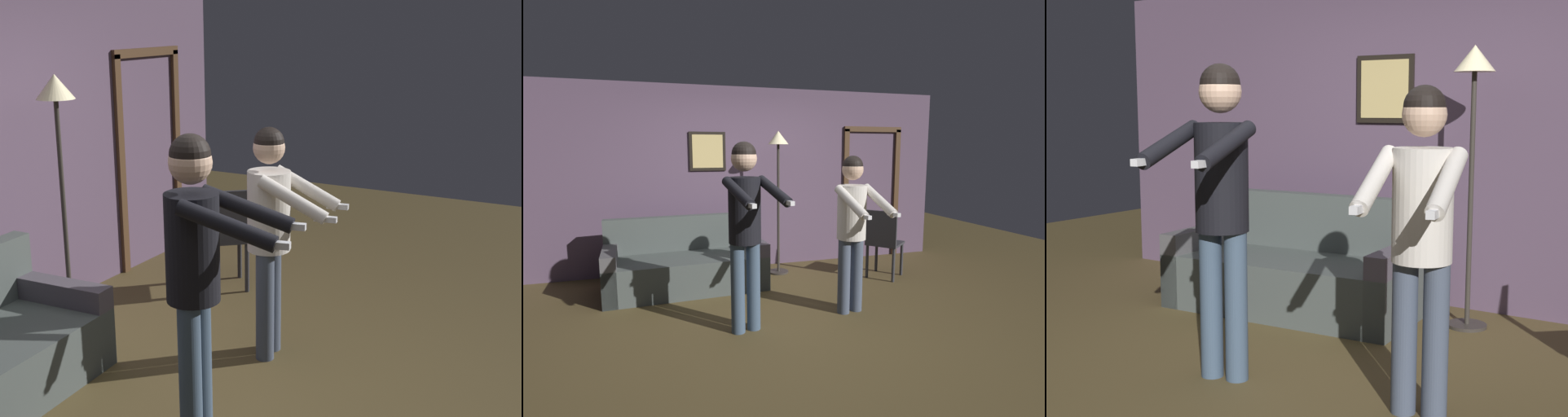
{
  "view_description": "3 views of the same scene",
  "coord_description": "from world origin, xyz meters",
  "views": [
    {
      "loc": [
        -3.45,
        -2.24,
        2.4
      ],
      "look_at": [
        0.31,
        -0.22,
        1.24
      ],
      "focal_mm": 50.0,
      "sensor_mm": 36.0,
      "label": 1
    },
    {
      "loc": [
        -1.07,
        -3.78,
        1.7
      ],
      "look_at": [
        0.03,
        -0.21,
        1.17
      ],
      "focal_mm": 28.0,
      "sensor_mm": 36.0,
      "label": 2
    },
    {
      "loc": [
        2.26,
        -3.27,
        1.54
      ],
      "look_at": [
        0.26,
        -0.18,
        1.04
      ],
      "focal_mm": 50.0,
      "sensor_mm": 36.0,
      "label": 3
    }
  ],
  "objects": [
    {
      "name": "dining_chair_distant",
      "position": [
        1.76,
        0.91,
        0.53
      ],
      "size": [
        0.59,
        0.59,
        0.93
      ],
      "color": "#2D2D33",
      "rests_on": "ground_plane"
    },
    {
      "name": "back_wall_assembly",
      "position": [
        0.03,
        2.04,
        1.3
      ],
      "size": [
        6.4,
        0.1,
        2.6
      ],
      "color": "#59455B",
      "rests_on": "ground_plane"
    },
    {
      "name": "person_standing_right",
      "position": [
        0.83,
        -0.03,
        1.0
      ],
      "size": [
        0.5,
        0.69,
        1.66
      ],
      "color": "#434D61",
      "rests_on": "ground_plane"
    },
    {
      "name": "torchiere_lamp",
      "position": [
        0.49,
        1.56,
        1.57
      ],
      "size": [
        0.28,
        0.28,
        1.97
      ],
      "color": "#332D28",
      "rests_on": "ground_plane"
    },
    {
      "name": "ground_plane",
      "position": [
        0.0,
        0.0,
        0.0
      ],
      "size": [
        12.0,
        12.0,
        0.0
      ],
      "primitive_type": "plane",
      "color": "brown"
    },
    {
      "name": "person_standing_left",
      "position": [
        -0.33,
        -0.17,
        1.1
      ],
      "size": [
        0.53,
        0.77,
        1.79
      ],
      "color": "#3D5067",
      "rests_on": "ground_plane"
    },
    {
      "name": "couch",
      "position": [
        -0.79,
        1.28,
        0.28
      ],
      "size": [
        1.95,
        0.96,
        0.87
      ],
      "color": "#464D4A",
      "rests_on": "ground_plane"
    }
  ]
}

